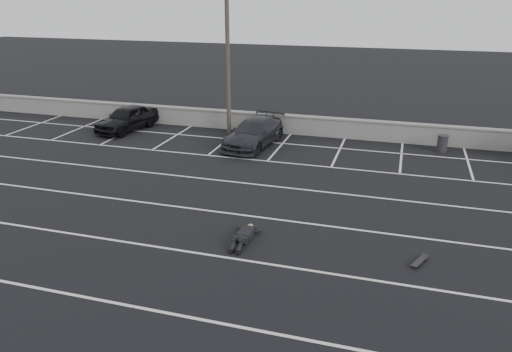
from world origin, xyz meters
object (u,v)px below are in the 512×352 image
(car_left, at_px, (127,118))
(person, at_px, (246,230))
(trash_bin, at_px, (442,143))
(car_right, at_px, (254,133))
(skateboard, at_px, (419,261))
(utility_pole, at_px, (228,52))

(car_left, xyz_separation_m, person, (10.49, -10.55, -0.47))
(trash_bin, bearing_deg, car_right, -169.44)
(skateboard, bearing_deg, car_right, 153.14)
(car_right, bearing_deg, utility_pole, 143.20)
(car_right, relative_size, skateboard, 6.22)
(utility_pole, bearing_deg, skateboard, -49.47)
(trash_bin, height_order, skateboard, trash_bin)
(trash_bin, bearing_deg, skateboard, -95.47)
(skateboard, bearing_deg, person, -157.56)
(trash_bin, bearing_deg, car_left, -176.94)
(car_right, distance_m, person, 10.12)
(utility_pole, bearing_deg, car_left, -168.13)
(car_right, distance_m, utility_pole, 4.72)
(utility_pole, distance_m, trash_bin, 11.95)
(car_left, height_order, skateboard, car_left)
(skateboard, bearing_deg, car_left, 169.85)
(trash_bin, distance_m, person, 13.17)
(person, bearing_deg, utility_pole, 111.97)
(car_left, height_order, utility_pole, utility_pole)
(car_right, xyz_separation_m, person, (2.71, -9.74, -0.44))
(utility_pole, distance_m, skateboard, 16.22)
(utility_pole, xyz_separation_m, trash_bin, (11.27, -0.29, -3.98))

